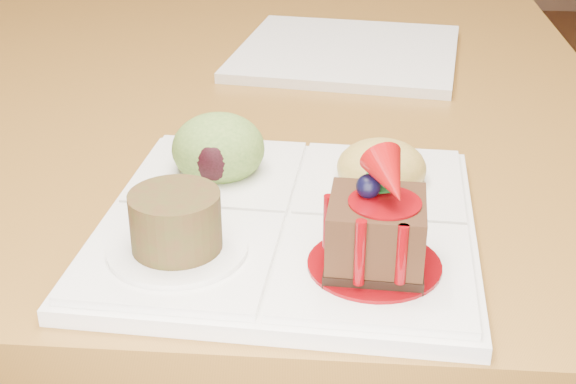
{
  "coord_description": "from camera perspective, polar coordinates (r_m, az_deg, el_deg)",
  "views": [
    {
      "loc": [
        0.21,
        -1.28,
        1.05
      ],
      "look_at": [
        0.17,
        -0.75,
        0.79
      ],
      "focal_mm": 50.0,
      "sensor_mm": 36.0,
      "label": 1
    }
  ],
  "objects": [
    {
      "name": "dining_table",
      "position": [
        1.35,
        -4.73,
        10.84
      ],
      "size": [
        1.0,
        1.8,
        0.75
      ],
      "color": "brown",
      "rests_on": "ground"
    },
    {
      "name": "sampler_plate",
      "position": [
        0.61,
        -0.14,
        -0.94
      ],
      "size": [
        0.29,
        0.29,
        0.11
      ],
      "rotation": [
        0.0,
        0.0,
        -0.06
      ],
      "color": "white",
      "rests_on": "dining_table"
    },
    {
      "name": "ground",
      "position": [
        1.67,
        -3.84,
        -12.29
      ],
      "size": [
        6.0,
        6.0,
        0.0
      ],
      "primitive_type": "plane",
      "color": "brown"
    },
    {
      "name": "second_plate",
      "position": [
        1.02,
        4.25,
        9.88
      ],
      "size": [
        0.3,
        0.3,
        0.01
      ],
      "primitive_type": "cube",
      "rotation": [
        0.0,
        0.0,
        -0.14
      ],
      "color": "white",
      "rests_on": "dining_table"
    }
  ]
}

